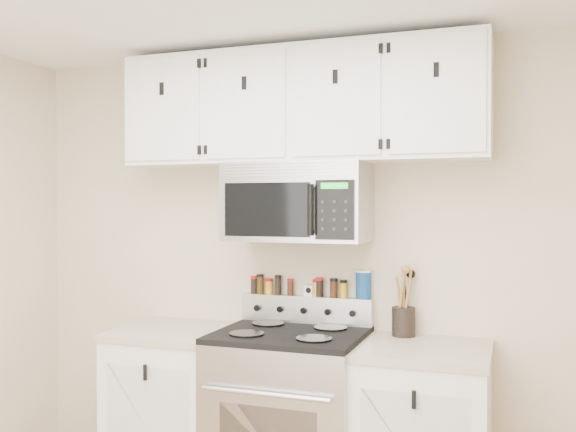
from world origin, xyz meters
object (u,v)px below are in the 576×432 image
Objects in this scene: range at (290,419)px; microwave at (298,202)px; utensil_crock at (404,319)px; salt_canister at (363,284)px.

microwave is (0.00, 0.13, 1.14)m from range.
utensil_crock is 2.29× the size of salt_canister.
range is 3.08× the size of utensil_crock.
microwave is 0.58m from salt_canister.
range is at bearing -157.34° from utensil_crock.
utensil_crock is (0.56, 0.11, -0.62)m from microwave.
microwave is at bearing -169.25° from utensil_crock.
utensil_crock is at bearing 22.66° from range.
utensil_crock reaches higher than range.
utensil_crock is at bearing 10.75° from microwave.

